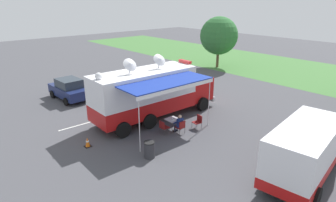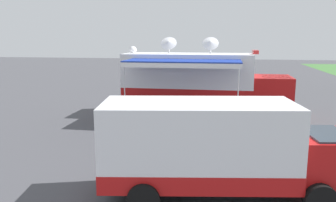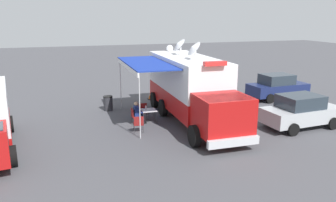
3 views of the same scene
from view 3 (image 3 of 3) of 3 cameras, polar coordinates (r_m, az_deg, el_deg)
name	(u,v)px [view 3 (image 3 of 3)]	position (r m, az deg, el deg)	size (l,w,h in m)	color
ground_plane	(186,117)	(19.71, 3.08, -2.65)	(100.00, 100.00, 0.00)	#47474C
lot_stripe	(201,102)	(23.02, 5.69, -0.20)	(0.12, 4.80, 0.01)	silver
command_truck	(191,87)	(18.54, 3.87, 2.46)	(4.95, 9.53, 4.53)	#B71414
folding_table	(149,111)	(18.42, -3.29, -1.69)	(0.81, 0.81, 0.73)	silver
water_bottle	(146,108)	(18.45, -3.78, -1.15)	(0.07, 0.07, 0.22)	silver
folding_chair_at_table	(134,115)	(18.30, -5.72, -2.37)	(0.49, 0.49, 0.87)	maroon
folding_chair_beside_table	(143,110)	(19.23, -4.23, -1.51)	(0.49, 0.49, 0.87)	maroon
folding_chair_spare_by_truck	(139,123)	(16.96, -5.02, -3.71)	(0.54, 0.54, 0.87)	maroon
seated_responder	(138,112)	(18.30, -5.15, -1.91)	(0.67, 0.56, 1.25)	navy
trash_bin	(108,103)	(21.18, -10.14, -0.37)	(0.57, 0.57, 0.91)	#2D2D33
traffic_cone	(150,95)	(23.69, -3.01, 0.96)	(0.36, 0.36, 0.58)	black
car_behind_truck	(277,87)	(24.94, 18.09, 2.36)	(4.28, 2.17, 1.76)	navy
car_far_corner	(301,111)	(18.92, 21.67, -1.62)	(4.30, 2.22, 1.76)	#B2B5BA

